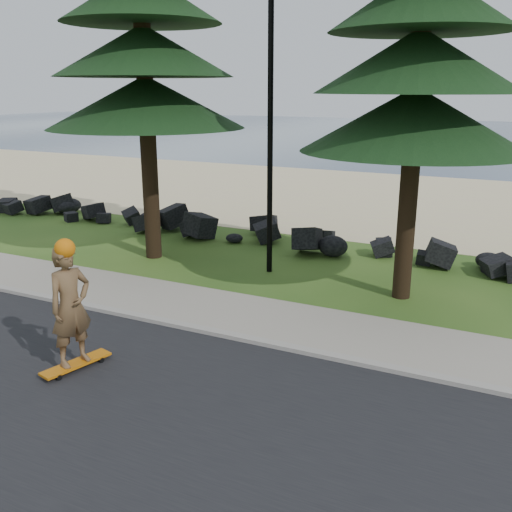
# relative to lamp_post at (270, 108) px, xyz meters

# --- Properties ---
(ground) EXTENTS (160.00, 160.00, 0.00)m
(ground) POSITION_rel_lamp_post_xyz_m (0.00, -3.20, -4.13)
(ground) COLOR #274C17
(ground) RESTS_ON ground
(road) EXTENTS (160.00, 7.00, 0.02)m
(road) POSITION_rel_lamp_post_xyz_m (0.00, -7.70, -4.12)
(road) COLOR black
(road) RESTS_ON ground
(kerb) EXTENTS (160.00, 0.20, 0.10)m
(kerb) POSITION_rel_lamp_post_xyz_m (0.00, -4.10, -4.08)
(kerb) COLOR #9D968D
(kerb) RESTS_ON ground
(sidewalk) EXTENTS (160.00, 2.00, 0.08)m
(sidewalk) POSITION_rel_lamp_post_xyz_m (0.00, -3.00, -4.09)
(sidewalk) COLOR #9D9384
(sidewalk) RESTS_ON ground
(beach_sand) EXTENTS (160.00, 15.00, 0.01)m
(beach_sand) POSITION_rel_lamp_post_xyz_m (0.00, 11.30, -4.13)
(beach_sand) COLOR beige
(beach_sand) RESTS_ON ground
(ocean) EXTENTS (160.00, 58.00, 0.01)m
(ocean) POSITION_rel_lamp_post_xyz_m (0.00, 47.80, -4.13)
(ocean) COLOR #334862
(ocean) RESTS_ON ground
(seawall_boulders) EXTENTS (60.00, 2.40, 1.10)m
(seawall_boulders) POSITION_rel_lamp_post_xyz_m (0.00, 2.40, -4.13)
(seawall_boulders) COLOR black
(seawall_boulders) RESTS_ON ground
(lamp_post) EXTENTS (0.25, 0.14, 8.14)m
(lamp_post) POSITION_rel_lamp_post_xyz_m (0.00, 0.00, 0.00)
(lamp_post) COLOR black
(lamp_post) RESTS_ON ground
(skateboarder) EXTENTS (0.66, 1.26, 2.29)m
(skateboarder) POSITION_rel_lamp_post_xyz_m (-0.70, -6.36, -2.99)
(skateboarder) COLOR #C1680B
(skateboarder) RESTS_ON ground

